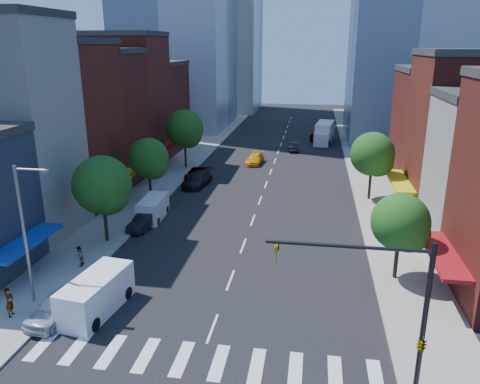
# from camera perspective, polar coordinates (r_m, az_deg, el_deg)

# --- Properties ---
(ground) EXTENTS (220.00, 220.00, 0.00)m
(ground) POSITION_cam_1_polar(r_m,az_deg,el_deg) (28.70, -3.38, -16.27)
(ground) COLOR black
(ground) RESTS_ON ground
(sidewalk_left) EXTENTS (5.00, 120.00, 0.15)m
(sidewalk_left) POSITION_cam_1_polar(r_m,az_deg,el_deg) (67.61, -6.52, 3.84)
(sidewalk_left) COLOR gray
(sidewalk_left) RESTS_ON ground
(sidewalk_right) EXTENTS (5.00, 120.00, 0.15)m
(sidewalk_right) POSITION_cam_1_polar(r_m,az_deg,el_deg) (65.60, 15.06, 2.92)
(sidewalk_right) COLOR gray
(sidewalk_right) RESTS_ON ground
(crosswalk) EXTENTS (19.00, 3.00, 0.01)m
(crosswalk) POSITION_cam_1_polar(r_m,az_deg,el_deg) (26.33, -4.86, -19.82)
(crosswalk) COLOR silver
(crosswalk) RESTS_ON ground
(bldg_left_2) EXTENTS (12.00, 9.00, 16.00)m
(bldg_left_2) POSITION_cam_1_polar(r_m,az_deg,el_deg) (51.69, -21.92, 7.43)
(bldg_left_2) COLOR #5A1D15
(bldg_left_2) RESTS_ON ground
(bldg_left_3) EXTENTS (12.00, 8.00, 15.00)m
(bldg_left_3) POSITION_cam_1_polar(r_m,az_deg,el_deg) (59.13, -17.71, 8.50)
(bldg_left_3) COLOR #591916
(bldg_left_3) RESTS_ON ground
(bldg_left_4) EXTENTS (12.00, 9.00, 17.00)m
(bldg_left_4) POSITION_cam_1_polar(r_m,az_deg,el_deg) (66.64, -14.55, 10.57)
(bldg_left_4) COLOR #5A1D15
(bldg_left_4) RESTS_ON ground
(bldg_left_5) EXTENTS (12.00, 10.00, 13.00)m
(bldg_left_5) POSITION_cam_1_polar(r_m,az_deg,el_deg) (75.63, -11.58, 10.01)
(bldg_left_5) COLOR #591916
(bldg_left_5) RESTS_ON ground
(bldg_right_2) EXTENTS (12.00, 10.00, 15.00)m
(bldg_right_2) POSITION_cam_1_polar(r_m,az_deg,el_deg) (50.49, 27.13, 5.98)
(bldg_right_2) COLOR #5A1D15
(bldg_right_2) RESTS_ON ground
(bldg_right_3) EXTENTS (12.00, 10.00, 13.00)m
(bldg_right_3) POSITION_cam_1_polar(r_m,az_deg,el_deg) (60.10, 24.22, 6.95)
(bldg_right_3) COLOR #591916
(bldg_right_3) RESTS_ON ground
(traffic_signal) EXTENTS (7.24, 2.24, 8.00)m
(traffic_signal) POSITION_cam_1_polar(r_m,az_deg,el_deg) (22.62, 20.05, -15.08)
(traffic_signal) COLOR black
(traffic_signal) RESTS_ON sidewalk_right
(streetlight) EXTENTS (2.25, 0.25, 9.00)m
(streetlight) POSITION_cam_1_polar(r_m,az_deg,el_deg) (31.57, -24.63, -3.91)
(streetlight) COLOR slate
(streetlight) RESTS_ON sidewalk_left
(tree_left_near) EXTENTS (4.80, 4.80, 7.30)m
(tree_left_near) POSITION_cam_1_polar(r_m,az_deg,el_deg) (39.62, -16.28, 0.56)
(tree_left_near) COLOR black
(tree_left_near) RESTS_ON sidewalk_left
(tree_left_mid) EXTENTS (4.20, 4.20, 6.65)m
(tree_left_mid) POSITION_cam_1_polar(r_m,az_deg,el_deg) (49.50, -10.94, 3.87)
(tree_left_mid) COLOR black
(tree_left_mid) RESTS_ON sidewalk_left
(tree_left_far) EXTENTS (5.00, 5.00, 7.75)m
(tree_left_far) POSITION_cam_1_polar(r_m,az_deg,el_deg) (62.42, -6.65, 7.50)
(tree_left_far) COLOR black
(tree_left_far) RESTS_ON sidewalk_left
(tree_right_near) EXTENTS (4.00, 4.00, 6.20)m
(tree_right_near) POSITION_cam_1_polar(r_m,az_deg,el_deg) (33.91, 19.21, -3.79)
(tree_right_near) COLOR black
(tree_right_near) RESTS_ON sidewalk_right
(tree_right_far) EXTENTS (4.60, 4.60, 7.20)m
(tree_right_far) POSITION_cam_1_polar(r_m,az_deg,el_deg) (50.80, 16.00, 4.24)
(tree_right_far) COLOR black
(tree_right_far) RESTS_ON sidewalk_right
(parked_car_front) EXTENTS (2.56, 5.00, 1.63)m
(parked_car_front) POSITION_cam_1_polar(r_m,az_deg,el_deg) (31.23, -21.29, -12.78)
(parked_car_front) COLOR silver
(parked_car_front) RESTS_ON ground
(parked_car_second) EXTENTS (1.96, 4.24, 1.35)m
(parked_car_second) POSITION_cam_1_polar(r_m,az_deg,el_deg) (43.24, -11.69, -3.54)
(parked_car_second) COLOR black
(parked_car_second) RESTS_ON ground
(parked_car_third) EXTENTS (2.21, 4.74, 1.31)m
(parked_car_third) POSITION_cam_1_polar(r_m,az_deg,el_deg) (58.23, -5.38, 2.23)
(parked_car_third) COLOR #999999
(parked_car_third) RESTS_ON ground
(parked_car_rear) EXTENTS (2.94, 5.90, 1.65)m
(parked_car_rear) POSITION_cam_1_polar(r_m,az_deg,el_deg) (55.39, -5.21, 1.61)
(parked_car_rear) COLOR black
(parked_car_rear) RESTS_ON ground
(cargo_van_near) EXTENTS (2.93, 5.81, 2.37)m
(cargo_van_near) POSITION_cam_1_polar(r_m,az_deg,el_deg) (30.86, -17.26, -11.95)
(cargo_van_near) COLOR white
(cargo_van_near) RESTS_ON ground
(cargo_van_far) EXTENTS (2.13, 4.86, 2.04)m
(cargo_van_far) POSITION_cam_1_polar(r_m,az_deg,el_deg) (45.36, -10.59, -2.01)
(cargo_van_far) COLOR silver
(cargo_van_far) RESTS_ON ground
(taxi) EXTENTS (2.39, 4.95, 1.39)m
(taxi) POSITION_cam_1_polar(r_m,az_deg,el_deg) (65.54, 1.84, 4.06)
(taxi) COLOR #FAA80D
(taxi) RESTS_ON ground
(traffic_car_oncoming) EXTENTS (1.59, 4.19, 1.36)m
(traffic_car_oncoming) POSITION_cam_1_polar(r_m,az_deg,el_deg) (74.03, 6.62, 5.51)
(traffic_car_oncoming) COLOR black
(traffic_car_oncoming) RESTS_ON ground
(traffic_car_far) EXTENTS (1.76, 4.04, 1.35)m
(traffic_car_far) POSITION_cam_1_polar(r_m,az_deg,el_deg) (82.70, 9.09, 6.67)
(traffic_car_far) COLOR #999999
(traffic_car_far) RESTS_ON ground
(box_truck) EXTENTS (3.51, 8.69, 3.40)m
(box_truck) POSITION_cam_1_polar(r_m,az_deg,el_deg) (80.83, 10.21, 7.04)
(box_truck) COLOR silver
(box_truck) RESTS_ON ground
(pedestrian_near) EXTENTS (0.58, 0.76, 1.89)m
(pedestrian_near) POSITION_cam_1_polar(r_m,az_deg,el_deg) (32.22, -26.28, -11.91)
(pedestrian_near) COLOR #999999
(pedestrian_near) RESTS_ON sidewalk_left
(pedestrian_far) EXTENTS (0.74, 0.87, 1.57)m
(pedestrian_far) POSITION_cam_1_polar(r_m,az_deg,el_deg) (37.02, -19.01, -7.43)
(pedestrian_far) COLOR #999999
(pedestrian_far) RESTS_ON sidewalk_left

